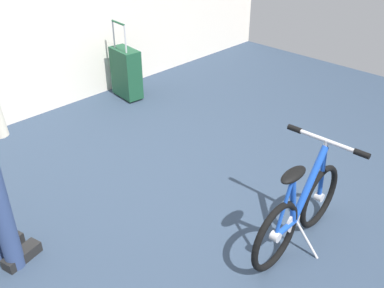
{
  "coord_description": "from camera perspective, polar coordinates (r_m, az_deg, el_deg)",
  "views": [
    {
      "loc": [
        -1.57,
        -1.54,
        1.96
      ],
      "look_at": [
        0.15,
        0.13,
        0.55
      ],
      "focal_mm": 40.39,
      "sensor_mm": 36.0,
      "label": 1
    }
  ],
  "objects": [
    {
      "name": "rolling_suitcase",
      "position": [
        4.73,
        -8.69,
        9.31
      ],
      "size": [
        0.22,
        0.38,
        0.83
      ],
      "color": "#19472D",
      "rests_on": "ground_plane"
    },
    {
      "name": "ground_plane",
      "position": [
        2.95,
        -0.29,
        -11.25
      ],
      "size": [
        7.24,
        7.24,
        0.0
      ],
      "primitive_type": "plane",
      "color": "#2D3D51"
    },
    {
      "name": "folding_bike_foreground",
      "position": [
        2.76,
        13.99,
        -8.4
      ],
      "size": [
        0.97,
        0.53,
        0.69
      ],
      "color": "black",
      "rests_on": "ground_plane"
    }
  ]
}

